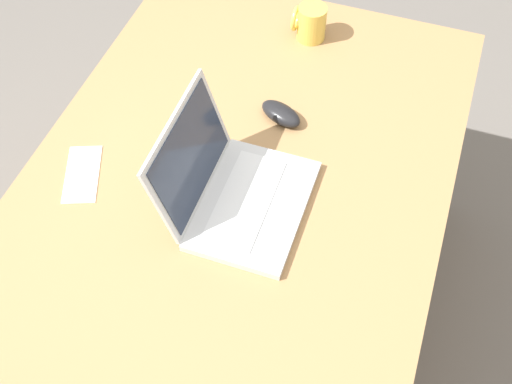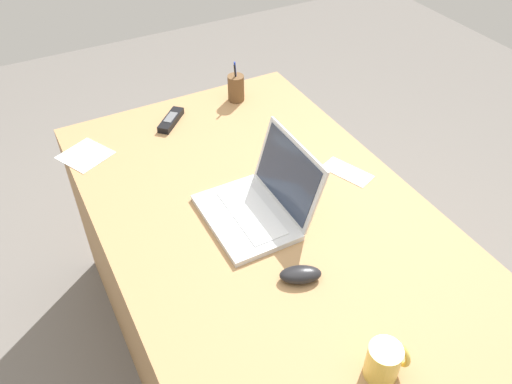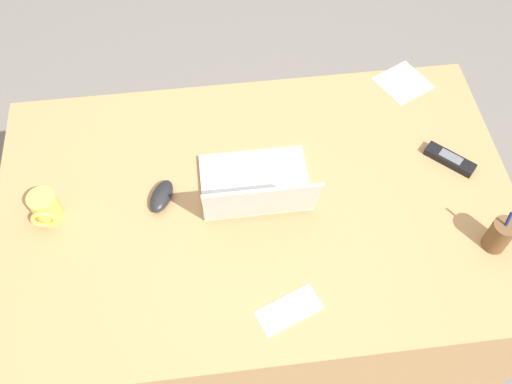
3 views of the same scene
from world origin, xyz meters
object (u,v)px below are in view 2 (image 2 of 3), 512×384
Objects in this scene: computer_mouse at (300,274)px; coffee_mug_white at (384,361)px; pen_holder at (236,88)px; laptop at (259,203)px; cordless_phone at (171,120)px.

computer_mouse is 1.17× the size of coffee_mug_white.
coffee_mug_white is 1.25m from pen_holder.
cordless_phone is (-0.60, -0.06, -0.03)m from laptop.
pen_holder is (-0.90, 0.26, 0.04)m from computer_mouse.
pen_holder reaches higher than coffee_mug_white.
coffee_mug_white is (0.59, -0.00, 0.00)m from laptop.
laptop is 2.24× the size of cordless_phone.
pen_holder is (-0.03, 0.29, 0.04)m from cordless_phone.
laptop is 2.80× the size of computer_mouse.
cordless_phone is at bearing -83.46° from pen_holder.
cordless_phone is 0.30m from pen_holder.
laptop is 1.88× the size of pen_holder.
computer_mouse is 0.87m from cordless_phone.
pen_holder is (-0.63, 0.23, 0.01)m from laptop.
coffee_mug_white is (0.32, 0.02, 0.03)m from computer_mouse.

